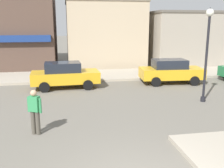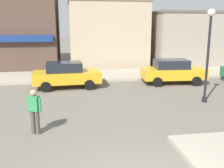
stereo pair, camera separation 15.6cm
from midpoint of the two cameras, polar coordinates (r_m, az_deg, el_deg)
The scene contains 8 objects.
kerb_far at distance 19.37m, azimuth -5.27°, elevation 1.86°, with size 80.00×4.00×0.15m, color #A89E8C.
lamp_post at distance 13.38m, azimuth 19.78°, elevation 8.63°, with size 0.36×0.36×4.54m.
parked_car_nearest at distance 16.00m, azimuth -10.51°, elevation 2.01°, with size 4.07×2.02×1.56m.
parked_car_second at distance 17.40m, azimuth 12.43°, elevation 2.80°, with size 4.11×2.09×1.56m.
pedestrian_crossing_near at distance 9.51m, azimuth -16.91°, elevation -5.58°, with size 0.53×0.36×1.61m.
building_corner_shop at distance 25.34m, azimuth -22.81°, elevation 12.46°, with size 9.14×8.13×7.98m.
building_storefront_left_near at distance 24.57m, azimuth -1.84°, elevation 10.90°, with size 6.91×5.53×5.79m.
building_storefront_left_mid at distance 26.82m, azimuth 15.40°, elevation 9.66°, with size 7.70×7.14×4.88m.
Camera 1 is at (-1.60, -5.33, 3.81)m, focal length 42.00 mm.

